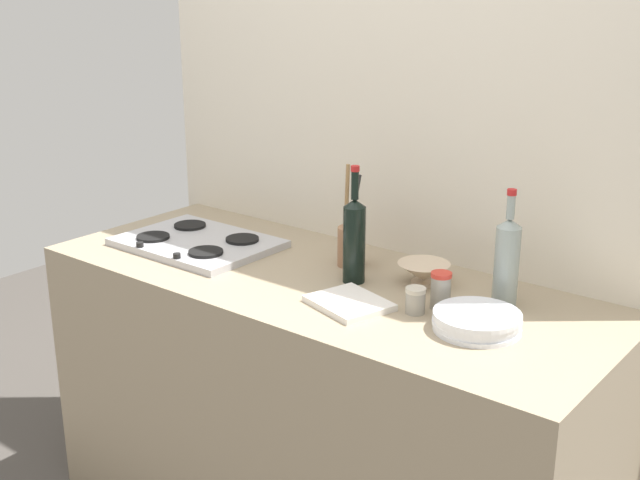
{
  "coord_description": "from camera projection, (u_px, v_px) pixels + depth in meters",
  "views": [
    {
      "loc": [
        1.43,
        -1.8,
        1.77
      ],
      "look_at": [
        0.0,
        0.0,
        1.02
      ],
      "focal_mm": 45.91,
      "sensor_mm": 36.0,
      "label": 1
    }
  ],
  "objects": [
    {
      "name": "condiment_jar_front",
      "position": [
        441.0,
        290.0,
        2.22
      ],
      "size": [
        0.06,
        0.06,
        0.1
      ],
      "color": "#9E998C",
      "rests_on": "counter_block"
    },
    {
      "name": "counter_block",
      "position": [
        320.0,
        410.0,
        2.6
      ],
      "size": [
        1.8,
        0.7,
        0.9
      ],
      "primitive_type": "cube",
      "color": "tan",
      "rests_on": "ground"
    },
    {
      "name": "cutting_board",
      "position": [
        349.0,
        303.0,
        2.24
      ],
      "size": [
        0.25,
        0.23,
        0.02
      ],
      "primitive_type": "cube",
      "rotation": [
        0.0,
        0.0,
        -0.29
      ],
      "color": "silver",
      "rests_on": "counter_block"
    },
    {
      "name": "mixing_bowl",
      "position": [
        424.0,
        272.0,
        2.4
      ],
      "size": [
        0.16,
        0.16,
        0.06
      ],
      "color": "beige",
      "rests_on": "counter_block"
    },
    {
      "name": "backsplash_panel",
      "position": [
        394.0,
        133.0,
        2.62
      ],
      "size": [
        1.9,
        0.06,
        2.57
      ],
      "primitive_type": "cube",
      "color": "beige",
      "rests_on": "ground"
    },
    {
      "name": "plate_stack",
      "position": [
        477.0,
        321.0,
        2.09
      ],
      "size": [
        0.23,
        0.23,
        0.05
      ],
      "color": "white",
      "rests_on": "counter_block"
    },
    {
      "name": "wine_bottle_mid_left",
      "position": [
        507.0,
        261.0,
        2.22
      ],
      "size": [
        0.07,
        0.07,
        0.33
      ],
      "color": "gray",
      "rests_on": "counter_block"
    },
    {
      "name": "utensil_crock",
      "position": [
        351.0,
        244.0,
        2.54
      ],
      "size": [
        0.09,
        0.09,
        0.33
      ],
      "color": "#996B4C",
      "rests_on": "counter_block"
    },
    {
      "name": "wine_bottle_leftmost",
      "position": [
        354.0,
        238.0,
        2.39
      ],
      "size": [
        0.07,
        0.07,
        0.35
      ],
      "color": "black",
      "rests_on": "counter_block"
    },
    {
      "name": "stovetop_hob",
      "position": [
        198.0,
        242.0,
        2.74
      ],
      "size": [
        0.51,
        0.37,
        0.04
      ],
      "color": "#B2B2B7",
      "rests_on": "counter_block"
    },
    {
      "name": "condiment_jar_rear",
      "position": [
        415.0,
        300.0,
        2.19
      ],
      "size": [
        0.06,
        0.06,
        0.07
      ],
      "color": "#9E998C",
      "rests_on": "counter_block"
    }
  ]
}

